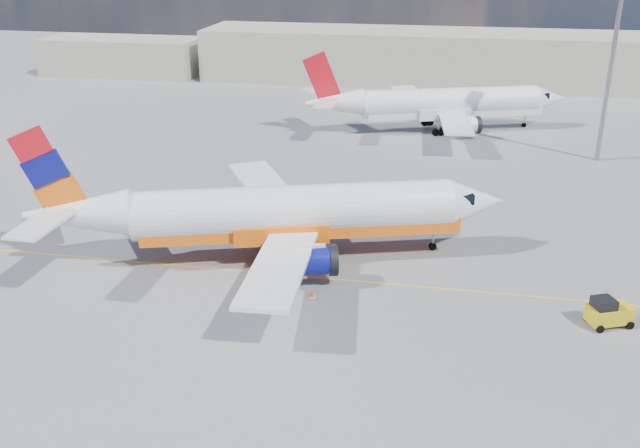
% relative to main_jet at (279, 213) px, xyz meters
% --- Properties ---
extents(ground, '(240.00, 240.00, 0.00)m').
position_rel_main_jet_xyz_m(ground, '(1.34, -5.77, -3.56)').
color(ground, slate).
rests_on(ground, ground).
extents(taxi_line, '(70.00, 0.15, 0.01)m').
position_rel_main_jet_xyz_m(taxi_line, '(1.34, -2.77, -3.55)').
color(taxi_line, yellow).
rests_on(taxi_line, ground).
extents(terminal_main, '(70.00, 14.00, 8.00)m').
position_rel_main_jet_xyz_m(terminal_main, '(6.34, 69.23, 0.44)').
color(terminal_main, '#B9B39F').
rests_on(terminal_main, ground).
extents(terminal_annex, '(26.00, 10.00, 6.00)m').
position_rel_main_jet_xyz_m(terminal_annex, '(-43.66, 66.23, -0.56)').
color(terminal_annex, '#B9B39F').
rests_on(terminal_annex, ground).
extents(main_jet, '(35.21, 26.77, 10.68)m').
position_rel_main_jet_xyz_m(main_jet, '(0.00, 0.00, 0.00)').
color(main_jet, white).
rests_on(main_jet, ground).
extents(second_jet, '(32.45, 24.62, 9.86)m').
position_rel_main_jet_xyz_m(second_jet, '(10.38, 39.26, -0.27)').
color(second_jet, white).
rests_on(second_jet, ground).
extents(gse_tug, '(3.02, 2.53, 1.90)m').
position_rel_main_jet_xyz_m(gse_tug, '(22.21, -5.75, -2.66)').
color(gse_tug, black).
rests_on(gse_tug, ground).
extents(traffic_cone, '(0.37, 0.37, 0.51)m').
position_rel_main_jet_xyz_m(traffic_cone, '(3.61, -5.59, -3.31)').
color(traffic_cone, white).
rests_on(traffic_cone, ground).
extents(floodlight_mast, '(1.60, 1.60, 21.96)m').
position_rel_main_jet_xyz_m(floodlight_mast, '(27.24, 30.19, 9.61)').
color(floodlight_mast, gray).
rests_on(floodlight_mast, ground).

